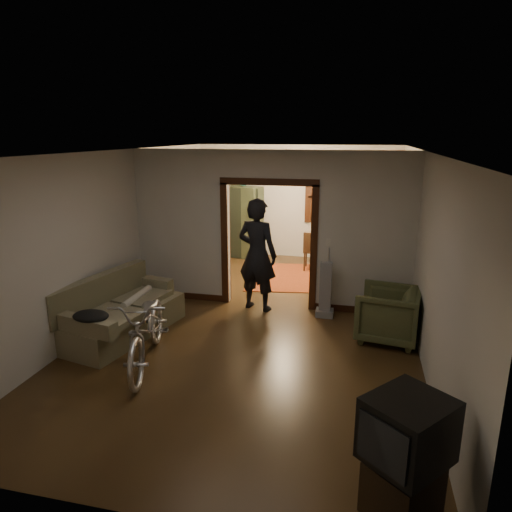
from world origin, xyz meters
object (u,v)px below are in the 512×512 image
(armchair, at_px, (388,314))
(bicycle, at_px, (148,328))
(person, at_px, (257,255))
(desk, at_px, (345,253))
(locker, at_px, (244,222))
(sofa, at_px, (122,306))

(armchair, bearing_deg, bicycle, -55.09)
(person, xyz_separation_m, desk, (1.42, 3.10, -0.68))
(locker, relative_size, desk, 2.03)
(bicycle, xyz_separation_m, person, (0.99, 2.32, 0.48))
(locker, bearing_deg, armchair, -33.38)
(sofa, relative_size, locker, 1.14)
(bicycle, distance_m, locker, 5.77)
(armchair, bearing_deg, desk, -158.98)
(sofa, height_order, person, person)
(armchair, bearing_deg, sofa, -70.07)
(person, xyz_separation_m, locker, (-1.14, 3.43, -0.10))
(bicycle, bearing_deg, desk, 51.57)
(armchair, bearing_deg, locker, -132.18)
(person, bearing_deg, armchair, 175.18)
(sofa, distance_m, desk, 5.65)
(bicycle, height_order, person, person)
(armchair, xyz_separation_m, locker, (-3.35, 4.23, 0.49))
(bicycle, height_order, locker, locker)
(person, bearing_deg, desk, -99.47)
(armchair, relative_size, person, 0.45)
(sofa, bearing_deg, person, 52.70)
(bicycle, distance_m, desk, 5.94)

